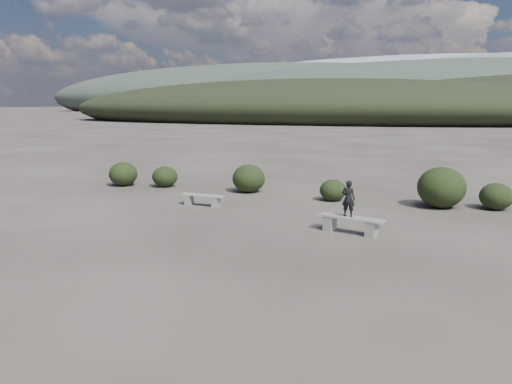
% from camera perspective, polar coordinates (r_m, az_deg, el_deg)
% --- Properties ---
extents(ground, '(1200.00, 1200.00, 0.00)m').
position_cam_1_polar(ground, '(11.74, -10.08, -7.80)').
color(ground, '#322D27').
rests_on(ground, ground).
extents(bench_left, '(1.62, 0.34, 0.41)m').
position_cam_1_polar(bench_left, '(17.77, -6.16, -0.81)').
color(bench_left, slate).
rests_on(bench_left, ground).
extents(bench_right, '(1.94, 0.79, 0.47)m').
position_cam_1_polar(bench_right, '(14.16, 10.73, -3.54)').
color(bench_right, slate).
rests_on(bench_right, ground).
extents(seated_person, '(0.38, 0.26, 1.02)m').
position_cam_1_polar(seated_person, '(14.04, 10.52, -0.74)').
color(seated_person, black).
rests_on(seated_person, bench_right).
extents(shrub_a, '(1.10, 1.10, 0.90)m').
position_cam_1_polar(shrub_a, '(22.11, -10.37, 1.74)').
color(shrub_a, black).
rests_on(shrub_a, ground).
extents(shrub_b, '(1.34, 1.34, 1.15)m').
position_cam_1_polar(shrub_b, '(20.40, -0.84, 1.57)').
color(shrub_b, black).
rests_on(shrub_b, ground).
extents(shrub_c, '(1.00, 1.00, 0.80)m').
position_cam_1_polar(shrub_c, '(18.82, 8.79, 0.20)').
color(shrub_c, black).
rests_on(shrub_c, ground).
extents(shrub_d, '(1.63, 1.63, 1.43)m').
position_cam_1_polar(shrub_d, '(18.46, 20.43, 0.49)').
color(shrub_d, black).
rests_on(shrub_d, ground).
extents(shrub_e, '(1.11, 1.11, 0.92)m').
position_cam_1_polar(shrub_e, '(18.89, 25.77, -0.45)').
color(shrub_e, black).
rests_on(shrub_e, ground).
extents(shrub_f, '(1.24, 1.24, 1.05)m').
position_cam_1_polar(shrub_f, '(22.82, -14.94, 2.00)').
color(shrub_f, black).
rests_on(shrub_f, ground).
extents(mountain_ridges, '(500.00, 400.00, 56.00)m').
position_cam_1_polar(mountain_ridges, '(348.81, 20.45, 10.54)').
color(mountain_ridges, black).
rests_on(mountain_ridges, ground).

